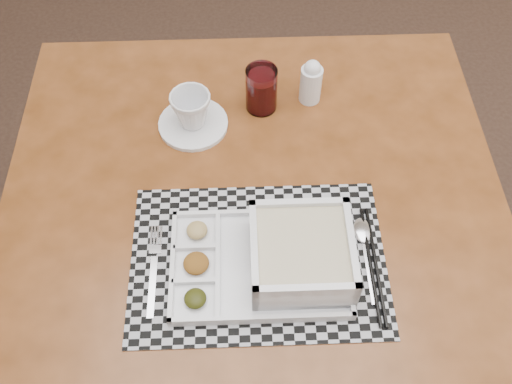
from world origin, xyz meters
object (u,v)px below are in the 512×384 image
cup (191,110)px  creamer_bottle (311,82)px  juice_glass (261,91)px  serving_tray (288,257)px  dining_table (254,229)px

cup → creamer_bottle: size_ratio=0.79×
cup → creamer_bottle: (0.26, 0.07, 0.00)m
juice_glass → creamer_bottle: size_ratio=0.97×
serving_tray → cup: size_ratio=3.78×
serving_tray → juice_glass: (-0.03, 0.40, 0.01)m
dining_table → serving_tray: size_ratio=3.10×
cup → dining_table: bearing=-70.3°
creamer_bottle → cup: bearing=-164.1°
dining_table → cup: cup is taller
cup → creamer_bottle: creamer_bottle is taller
serving_tray → juice_glass: size_ratio=3.06×
cup → creamer_bottle: 0.27m
cup → juice_glass: juice_glass is taller
serving_tray → cup: bearing=117.9°
dining_table → cup: size_ratio=11.70×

